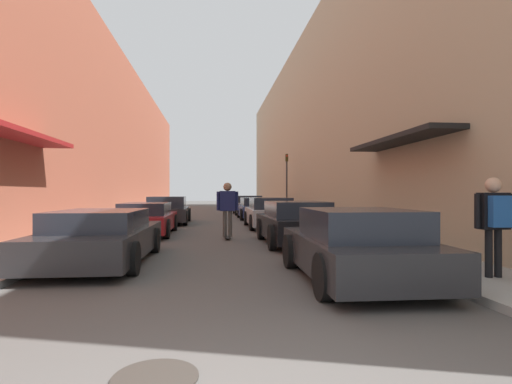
% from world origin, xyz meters
% --- Properties ---
extents(ground, '(101.91, 101.91, 0.00)m').
position_xyz_m(ground, '(0.00, 18.53, 0.00)').
color(ground, '#4C4947').
extents(curb_strip_left, '(1.80, 46.32, 0.12)m').
position_xyz_m(curb_strip_left, '(-4.33, 23.16, 0.06)').
color(curb_strip_left, gray).
rests_on(curb_strip_left, ground).
extents(curb_strip_right, '(1.80, 46.32, 0.12)m').
position_xyz_m(curb_strip_right, '(4.33, 23.16, 0.06)').
color(curb_strip_right, gray).
rests_on(curb_strip_right, ground).
extents(building_row_left, '(4.90, 46.32, 9.56)m').
position_xyz_m(building_row_left, '(-7.23, 23.16, 4.78)').
color(building_row_left, brown).
rests_on(building_row_left, ground).
extents(building_row_right, '(4.90, 46.32, 11.10)m').
position_xyz_m(building_row_right, '(7.23, 23.16, 5.55)').
color(building_row_right, tan).
rests_on(building_row_right, ground).
extents(parked_car_left_0, '(1.99, 4.53, 1.13)m').
position_xyz_m(parked_car_left_0, '(-2.47, 6.63, 0.56)').
color(parked_car_left_0, '#232326').
rests_on(parked_car_left_0, ground).
extents(parked_car_left_1, '(1.88, 4.41, 1.14)m').
position_xyz_m(parked_car_left_1, '(-2.48, 12.41, 0.56)').
color(parked_car_left_1, maroon).
rests_on(parked_car_left_1, ground).
extents(parked_car_left_2, '(2.04, 4.33, 1.31)m').
position_xyz_m(parked_car_left_2, '(-2.30, 17.58, 0.63)').
color(parked_car_left_2, '#232326').
rests_on(parked_car_left_2, ground).
extents(parked_car_right_0, '(2.00, 3.96, 1.22)m').
position_xyz_m(parked_car_right_0, '(2.30, 4.45, 0.60)').
color(parked_car_right_0, '#232326').
rests_on(parked_car_right_0, ground).
extents(parked_car_right_1, '(1.92, 4.00, 1.24)m').
position_xyz_m(parked_car_right_1, '(2.27, 9.32, 0.61)').
color(parked_car_right_1, black).
rests_on(parked_car_right_1, ground).
extents(parked_car_right_2, '(1.95, 4.28, 1.29)m').
position_xyz_m(parked_car_right_2, '(2.29, 14.76, 0.62)').
color(parked_car_right_2, '#B7B7BC').
rests_on(parked_car_right_2, ground).
extents(parked_car_right_3, '(1.98, 4.09, 1.21)m').
position_xyz_m(parked_car_right_3, '(2.32, 20.31, 0.59)').
color(parked_car_right_3, navy).
rests_on(parked_car_right_3, ground).
extents(parked_car_right_4, '(1.97, 3.94, 1.29)m').
position_xyz_m(parked_car_right_4, '(2.30, 24.98, 0.63)').
color(parked_car_right_4, '#B7B7BC').
rests_on(parked_car_right_4, ground).
extents(skateboarder, '(0.70, 0.78, 1.82)m').
position_xyz_m(skateboarder, '(0.34, 10.73, 1.12)').
color(skateboarder, black).
rests_on(skateboarder, ground).
extents(manhole_cover, '(0.70, 0.70, 0.02)m').
position_xyz_m(manhole_cover, '(-0.61, 1.18, 0.01)').
color(manhole_cover, '#332D28').
rests_on(manhole_cover, ground).
extents(traffic_light, '(0.16, 0.22, 3.75)m').
position_xyz_m(traffic_light, '(4.40, 22.02, 2.42)').
color(traffic_light, '#2D2D2D').
rests_on(traffic_light, curb_strip_right).
extents(pedestrian, '(0.65, 0.36, 1.63)m').
position_xyz_m(pedestrian, '(4.41, 3.91, 1.14)').
color(pedestrian, black).
rests_on(pedestrian, curb_strip_right).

